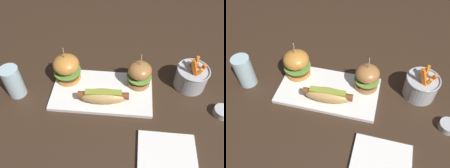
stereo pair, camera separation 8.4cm
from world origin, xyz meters
The scene contains 9 objects.
ground_plane centered at (0.00, 0.00, 0.00)m, with size 3.00×3.00×0.00m, color #382619.
platter_main centered at (0.00, 0.00, 0.01)m, with size 0.37×0.20×0.01m, color white.
hot_dog centered at (0.01, -0.05, 0.04)m, with size 0.18×0.07×0.05m.
slider_left centered at (-0.14, 0.05, 0.07)m, with size 0.10×0.10×0.15m.
slider_right centered at (0.13, 0.05, 0.06)m, with size 0.09×0.09×0.14m.
fries_bucket centered at (0.33, 0.07, 0.05)m, with size 0.12×0.12×0.14m.
sauce_ramekin centered at (0.42, -0.06, 0.01)m, with size 0.06×0.06×0.03m.
side_plate centered at (0.23, -0.24, 0.01)m, with size 0.18×0.18×0.01m, color white.
water_glass centered at (-0.31, -0.03, 0.06)m, with size 0.06×0.06×0.12m, color silver.
Camera 2 is at (0.17, -0.54, 0.69)m, focal length 37.81 mm.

